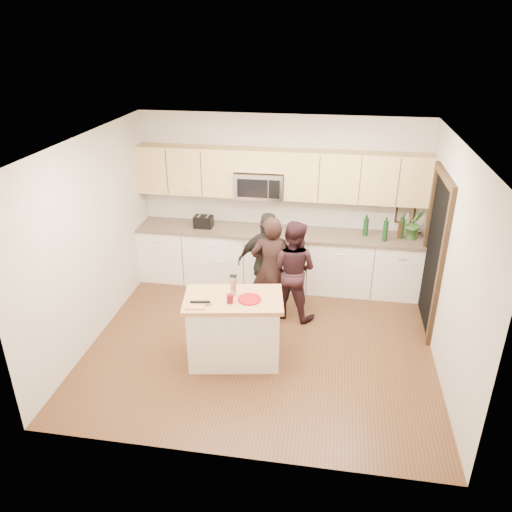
% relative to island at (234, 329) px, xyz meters
% --- Properties ---
extents(floor, '(4.50, 4.50, 0.00)m').
position_rel_island_xyz_m(floor, '(0.29, 0.42, -0.45)').
color(floor, brown).
rests_on(floor, ground).
extents(room_shell, '(4.52, 4.02, 2.71)m').
position_rel_island_xyz_m(room_shell, '(0.29, 0.42, 1.28)').
color(room_shell, '#BFB3A3').
rests_on(room_shell, ground).
extents(back_cabinetry, '(4.50, 0.66, 0.94)m').
position_rel_island_xyz_m(back_cabinetry, '(0.29, 2.11, 0.02)').
color(back_cabinetry, white).
rests_on(back_cabinetry, ground).
extents(upper_cabinetry, '(4.50, 0.33, 0.75)m').
position_rel_island_xyz_m(upper_cabinetry, '(0.32, 2.25, 1.39)').
color(upper_cabinetry, tan).
rests_on(upper_cabinetry, ground).
extents(microwave, '(0.76, 0.41, 0.40)m').
position_rel_island_xyz_m(microwave, '(-0.02, 2.22, 1.20)').
color(microwave, silver).
rests_on(microwave, ground).
extents(doorway, '(0.06, 1.25, 2.20)m').
position_rel_island_xyz_m(doorway, '(2.52, 1.32, 0.70)').
color(doorway, black).
rests_on(doorway, ground).
extents(framed_picture, '(0.30, 0.03, 0.38)m').
position_rel_island_xyz_m(framed_picture, '(2.24, 2.40, 0.83)').
color(framed_picture, black).
rests_on(framed_picture, ground).
extents(dish_towel, '(0.34, 0.60, 0.48)m').
position_rel_island_xyz_m(dish_towel, '(-0.66, 1.92, 0.35)').
color(dish_towel, white).
rests_on(dish_towel, ground).
extents(island, '(1.30, 0.89, 0.90)m').
position_rel_island_xyz_m(island, '(0.00, 0.00, 0.00)').
color(island, white).
rests_on(island, ground).
extents(red_plate, '(0.29, 0.29, 0.02)m').
position_rel_island_xyz_m(red_plate, '(0.20, -0.02, 0.45)').
color(red_plate, maroon).
rests_on(red_plate, island).
extents(box_grater, '(0.08, 0.06, 0.26)m').
position_rel_island_xyz_m(box_grater, '(-0.01, 0.06, 0.59)').
color(box_grater, silver).
rests_on(box_grater, red_plate).
extents(drink_glass, '(0.08, 0.08, 0.11)m').
position_rel_island_xyz_m(drink_glass, '(-0.01, -0.12, 0.50)').
color(drink_glass, maroon).
rests_on(drink_glass, island).
extents(cutting_board, '(0.25, 0.23, 0.02)m').
position_rel_island_xyz_m(cutting_board, '(-0.39, -0.26, 0.45)').
color(cutting_board, tan).
rests_on(cutting_board, island).
extents(tongs, '(0.24, 0.07, 0.02)m').
position_rel_island_xyz_m(tongs, '(-0.36, -0.20, 0.47)').
color(tongs, black).
rests_on(tongs, cutting_board).
extents(knife, '(0.20, 0.06, 0.01)m').
position_rel_island_xyz_m(knife, '(-0.30, -0.23, 0.47)').
color(knife, silver).
rests_on(knife, cutting_board).
extents(toaster, '(0.29, 0.20, 0.19)m').
position_rel_island_xyz_m(toaster, '(-0.91, 2.09, 0.58)').
color(toaster, black).
rests_on(toaster, back_cabinetry).
extents(bottle_cluster, '(0.70, 0.37, 0.38)m').
position_rel_island_xyz_m(bottle_cluster, '(2.04, 2.14, 0.66)').
color(bottle_cluster, '#103215').
rests_on(bottle_cluster, back_cabinetry).
extents(orchid, '(0.33, 0.30, 0.49)m').
position_rel_island_xyz_m(orchid, '(2.36, 2.14, 0.73)').
color(orchid, '#366528').
rests_on(orchid, back_cabinetry).
extents(woman_left, '(0.62, 0.45, 1.56)m').
position_rel_island_xyz_m(woman_left, '(0.32, 1.09, 0.33)').
color(woman_left, black).
rests_on(woman_left, ground).
extents(woman_center, '(0.87, 0.77, 1.48)m').
position_rel_island_xyz_m(woman_center, '(0.62, 1.18, 0.29)').
color(woman_center, black).
rests_on(woman_center, ground).
extents(woman_right, '(0.95, 0.48, 1.56)m').
position_rel_island_xyz_m(woman_right, '(0.27, 1.22, 0.33)').
color(woman_right, black).
rests_on(woman_right, ground).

